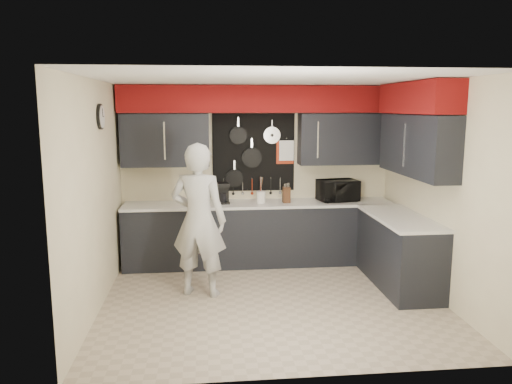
{
  "coord_description": "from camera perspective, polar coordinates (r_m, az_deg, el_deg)",
  "views": [
    {
      "loc": [
        -0.78,
        -5.64,
        2.29
      ],
      "look_at": [
        -0.14,
        0.5,
        1.24
      ],
      "focal_mm": 35.0,
      "sensor_mm": 36.0,
      "label": 1
    }
  ],
  "objects": [
    {
      "name": "back_wall_assembly",
      "position": [
        7.28,
        0.29,
        7.48
      ],
      "size": [
        4.0,
        0.36,
        2.6
      ],
      "color": "beige",
      "rests_on": "ground"
    },
    {
      "name": "left_wall_assembly",
      "position": [
        5.86,
        -17.81,
        -0.18
      ],
      "size": [
        0.05,
        3.5,
        2.6
      ],
      "color": "beige",
      "rests_on": "ground"
    },
    {
      "name": "coffee_maker",
      "position": [
        7.19,
        -3.78,
        -0.07
      ],
      "size": [
        0.19,
        0.22,
        0.3
      ],
      "rotation": [
        0.0,
        0.0,
        0.14
      ],
      "color": "black",
      "rests_on": "base_cabinets"
    },
    {
      "name": "microwave",
      "position": [
        7.46,
        9.32,
        0.18
      ],
      "size": [
        0.62,
        0.47,
        0.31
      ],
      "primitive_type": "imported",
      "rotation": [
        0.0,
        0.0,
        0.18
      ],
      "color": "black",
      "rests_on": "base_cabinets"
    },
    {
      "name": "base_cabinets",
      "position": [
        7.12,
        4.56,
        -5.25
      ],
      "size": [
        3.95,
        2.2,
        0.92
      ],
      "color": "black",
      "rests_on": "ground"
    },
    {
      "name": "ground",
      "position": [
        6.13,
        1.84,
        -12.25
      ],
      "size": [
        4.0,
        4.0,
        0.0
      ],
      "primitive_type": "plane",
      "color": "tan",
      "rests_on": "ground"
    },
    {
      "name": "right_wall_assembly",
      "position": [
        6.47,
        18.2,
        6.12
      ],
      "size": [
        0.36,
        3.5,
        2.6
      ],
      "color": "beige",
      "rests_on": "ground"
    },
    {
      "name": "person",
      "position": [
        6.08,
        -6.57,
        -3.23
      ],
      "size": [
        0.79,
        0.63,
        1.88
      ],
      "primitive_type": "imported",
      "rotation": [
        0.0,
        0.0,
        2.84
      ],
      "color": "#B3B3B0",
      "rests_on": "ground"
    },
    {
      "name": "utensil_crock",
      "position": [
        7.21,
        0.57,
        -0.57
      ],
      "size": [
        0.13,
        0.13,
        0.17
      ],
      "primitive_type": "cylinder",
      "color": "white",
      "rests_on": "base_cabinets"
    },
    {
      "name": "knife_block",
      "position": [
        7.24,
        3.49,
        -0.33
      ],
      "size": [
        0.11,
        0.11,
        0.23
      ],
      "primitive_type": "cube",
      "rotation": [
        0.0,
        0.0,
        0.04
      ],
      "color": "#361F11",
      "rests_on": "base_cabinets"
    }
  ]
}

